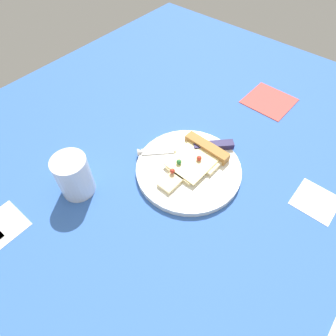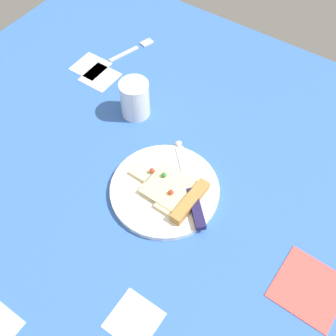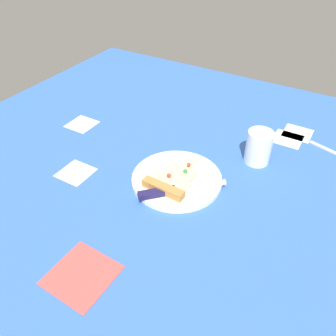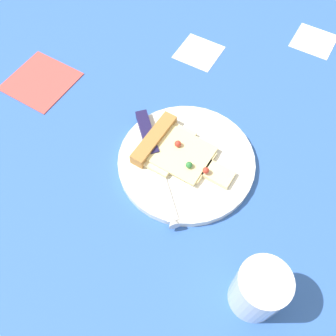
{
  "view_description": "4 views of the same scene",
  "coord_description": "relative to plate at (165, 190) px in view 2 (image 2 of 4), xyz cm",
  "views": [
    {
      "loc": [
        14.89,
        -32.69,
        54.59
      ],
      "look_at": [
        -11.47,
        -1.26,
        2.53
      ],
      "focal_mm": 30.49,
      "sensor_mm": 36.0,
      "label": 1
    },
    {
      "loc": [
        32.45,
        31.52,
        80.62
      ],
      "look_at": [
        -12.29,
        0.97,
        3.47
      ],
      "focal_mm": 43.92,
      "sensor_mm": 36.0,
      "label": 2
    },
    {
      "loc": [
        -42.74,
        65.99,
        62.68
      ],
      "look_at": [
        -5.09,
        1.9,
        2.84
      ],
      "focal_mm": 36.41,
      "sensor_mm": 36.0,
      "label": 3
    },
    {
      "loc": [
        -41.7,
        -12.64,
        60.59
      ],
      "look_at": [
        -12.05,
        4.49,
        2.26
      ],
      "focal_mm": 40.79,
      "sensor_mm": 36.0,
      "label": 4
    }
  ],
  "objects": [
    {
      "name": "ground_plane",
      "position": [
        8.41,
        -2.71,
        -2.24
      ],
      "size": [
        146.74,
        146.74,
        3.0
      ],
      "color": "#3360B7",
      "rests_on": "ground"
    },
    {
      "name": "plate",
      "position": [
        0.0,
        0.0,
        0.0
      ],
      "size": [
        25.08,
        25.08,
        1.48
      ],
      "primitive_type": "cylinder",
      "color": "white",
      "rests_on": "ground_plane"
    },
    {
      "name": "pizza_slice",
      "position": [
        0.07,
        2.58,
        1.53
      ],
      "size": [
        12.08,
        17.64,
        2.52
      ],
      "rotation": [
        0.0,
        0.0,
        3.11
      ],
      "color": "beige",
      "rests_on": "plate"
    },
    {
      "name": "knife",
      "position": [
        -2.3,
        5.69,
        1.34
      ],
      "size": [
        18.37,
        18.54,
        2.45
      ],
      "rotation": [
        0.0,
        0.0,
        2.36
      ],
      "color": "silver",
      "rests_on": "plate"
    },
    {
      "name": "drinking_glass",
      "position": [
        -16.04,
        -20.28,
        4.32
      ],
      "size": [
        7.52,
        7.52,
        10.11
      ],
      "primitive_type": "cylinder",
      "color": "white",
      "rests_on": "ground_plane"
    },
    {
      "name": "fork",
      "position": [
        -36.06,
        -36.23,
        -0.34
      ],
      "size": [
        15.14,
        6.3,
        0.8
      ],
      "rotation": [
        0.0,
        0.0,
        1.27
      ],
      "color": "silver",
      "rests_on": "ground_plane"
    },
    {
      "name": "napkin",
      "position": [
        2.47,
        36.55,
        -0.54
      ],
      "size": [
        13.34,
        13.34,
        0.4
      ],
      "primitive_type": "cube",
      "rotation": [
        0.0,
        0.0,
        -0.03
      ],
      "color": "#E54C47",
      "rests_on": "ground_plane"
    }
  ]
}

